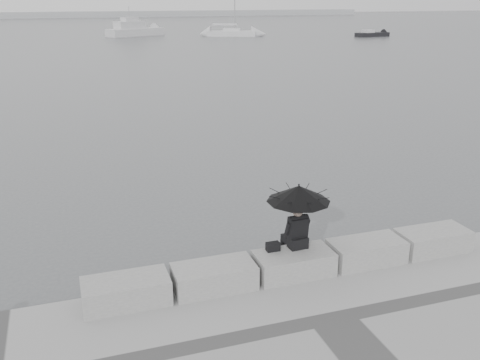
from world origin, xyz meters
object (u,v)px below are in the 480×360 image
object	(u,v)px
seated_person	(299,201)
small_motorboat	(372,34)
sailboat_right	(232,33)
motor_cruiser	(135,30)

from	to	relation	value
seated_person	small_motorboat	xyz separation A→B (m)	(41.84, 64.30, -1.71)
seated_person	small_motorboat	size ratio (longest dim) A/B	0.24
seated_person	sailboat_right	bearing A→B (deg)	69.56
sailboat_right	motor_cruiser	distance (m)	15.04
seated_person	small_motorboat	distance (m)	76.73
seated_person	motor_cruiser	bearing A→B (deg)	80.66
motor_cruiser	small_motorboat	size ratio (longest dim) A/B	1.64
sailboat_right	small_motorboat	size ratio (longest dim) A/B	2.27
seated_person	sailboat_right	size ratio (longest dim) A/B	0.11
small_motorboat	seated_person	bearing A→B (deg)	-131.10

